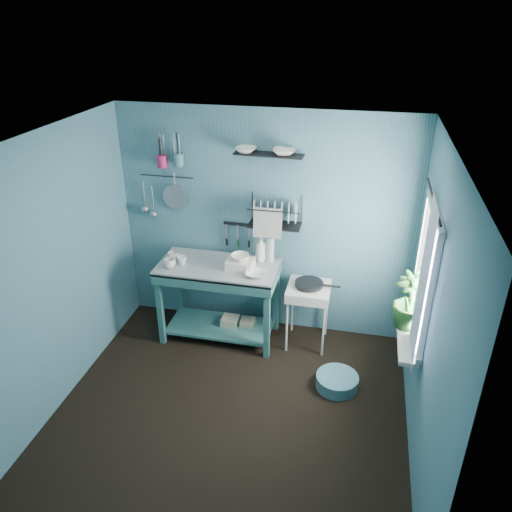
% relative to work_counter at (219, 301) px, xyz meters
% --- Properties ---
extents(floor, '(3.20, 3.20, 0.00)m').
position_rel_work_counter_xyz_m(floor, '(0.42, -1.12, -0.45)').
color(floor, black).
rests_on(floor, ground).
extents(ceiling, '(3.20, 3.20, 0.00)m').
position_rel_work_counter_xyz_m(ceiling, '(0.42, -1.12, 2.05)').
color(ceiling, silver).
rests_on(ceiling, ground).
extents(wall_back, '(3.20, 0.00, 3.20)m').
position_rel_work_counter_xyz_m(wall_back, '(0.42, 0.38, 0.80)').
color(wall_back, '#3D6D7E').
rests_on(wall_back, ground).
extents(wall_front, '(3.20, 0.00, 3.20)m').
position_rel_work_counter_xyz_m(wall_front, '(0.42, -2.62, 0.80)').
color(wall_front, '#3D6D7E').
rests_on(wall_front, ground).
extents(wall_left, '(0.00, 3.00, 3.00)m').
position_rel_work_counter_xyz_m(wall_left, '(-1.18, -1.12, 0.80)').
color(wall_left, '#3D6D7E').
rests_on(wall_left, ground).
extents(wall_right, '(0.00, 3.00, 3.00)m').
position_rel_work_counter_xyz_m(wall_right, '(2.02, -1.12, 0.80)').
color(wall_right, '#3D6D7E').
rests_on(wall_right, ground).
extents(work_counter, '(1.38, 0.86, 0.91)m').
position_rel_work_counter_xyz_m(work_counter, '(0.00, 0.00, 0.00)').
color(work_counter, '#306665').
rests_on(work_counter, floor).
extents(mug_left, '(0.12, 0.12, 0.10)m').
position_rel_work_counter_xyz_m(mug_left, '(-0.48, -0.16, 0.50)').
color(mug_left, white).
rests_on(mug_left, work_counter).
extents(mug_mid, '(0.14, 0.14, 0.09)m').
position_rel_work_counter_xyz_m(mug_mid, '(-0.38, -0.06, 0.50)').
color(mug_mid, white).
rests_on(mug_mid, work_counter).
extents(mug_right, '(0.17, 0.17, 0.10)m').
position_rel_work_counter_xyz_m(mug_right, '(-0.50, 0.00, 0.50)').
color(mug_right, white).
rests_on(mug_right, work_counter).
extents(wash_tub, '(0.28, 0.22, 0.10)m').
position_rel_work_counter_xyz_m(wash_tub, '(0.25, -0.02, 0.50)').
color(wash_tub, silver).
rests_on(wash_tub, work_counter).
extents(tub_bowl, '(0.20, 0.19, 0.06)m').
position_rel_work_counter_xyz_m(tub_bowl, '(0.25, -0.02, 0.58)').
color(tub_bowl, white).
rests_on(tub_bowl, wash_tub).
extents(soap_bottle, '(0.12, 0.12, 0.30)m').
position_rel_work_counter_xyz_m(soap_bottle, '(0.42, 0.20, 0.60)').
color(soap_bottle, silver).
rests_on(soap_bottle, work_counter).
extents(water_bottle, '(0.09, 0.09, 0.28)m').
position_rel_work_counter_xyz_m(water_bottle, '(0.52, 0.22, 0.59)').
color(water_bottle, '#A6B4BA').
rests_on(water_bottle, work_counter).
extents(counter_bowl, '(0.22, 0.22, 0.05)m').
position_rel_work_counter_xyz_m(counter_bowl, '(0.45, -0.15, 0.48)').
color(counter_bowl, white).
rests_on(counter_bowl, work_counter).
extents(hotplate_stand, '(0.46, 0.46, 0.72)m').
position_rel_work_counter_xyz_m(hotplate_stand, '(0.97, 0.08, -0.09)').
color(hotplate_stand, silver).
rests_on(hotplate_stand, floor).
extents(frying_pan, '(0.30, 0.30, 0.03)m').
position_rel_work_counter_xyz_m(frying_pan, '(0.97, 0.08, 0.30)').
color(frying_pan, black).
rests_on(frying_pan, hotplate_stand).
extents(knife_strip, '(0.32, 0.03, 0.03)m').
position_rel_work_counter_xyz_m(knife_strip, '(0.13, 0.35, 0.79)').
color(knife_strip, black).
rests_on(knife_strip, wall_back).
extents(dish_rack, '(0.57, 0.29, 0.32)m').
position_rel_work_counter_xyz_m(dish_rack, '(0.56, 0.25, 1.01)').
color(dish_rack, black).
rests_on(dish_rack, wall_back).
extents(upper_shelf, '(0.71, 0.21, 0.01)m').
position_rel_work_counter_xyz_m(upper_shelf, '(0.48, 0.28, 1.61)').
color(upper_shelf, black).
rests_on(upper_shelf, wall_back).
extents(shelf_bowl_left, '(0.23, 0.23, 0.05)m').
position_rel_work_counter_xyz_m(shelf_bowl_left, '(0.25, 0.28, 1.64)').
color(shelf_bowl_left, white).
rests_on(shelf_bowl_left, upper_shelf).
extents(shelf_bowl_right, '(0.25, 0.25, 0.06)m').
position_rel_work_counter_xyz_m(shelf_bowl_right, '(0.64, 0.28, 1.62)').
color(shelf_bowl_right, white).
rests_on(shelf_bowl_right, upper_shelf).
extents(utensil_cup_magenta, '(0.11, 0.11, 0.13)m').
position_rel_work_counter_xyz_m(utensil_cup_magenta, '(-0.67, 0.30, 1.46)').
color(utensil_cup_magenta, '#B02056').
rests_on(utensil_cup_magenta, wall_back).
extents(utensil_cup_teal, '(0.11, 0.11, 0.13)m').
position_rel_work_counter_xyz_m(utensil_cup_teal, '(-0.48, 0.30, 1.49)').
color(utensil_cup_teal, '#3C767D').
rests_on(utensil_cup_teal, wall_back).
extents(colander, '(0.28, 0.03, 0.28)m').
position_rel_work_counter_xyz_m(colander, '(-0.56, 0.33, 1.06)').
color(colander, '#96989D').
rests_on(colander, wall_back).
extents(ladle_outer, '(0.01, 0.01, 0.30)m').
position_rel_work_counter_xyz_m(ladle_outer, '(-0.93, 0.34, 1.06)').
color(ladle_outer, '#96989D').
rests_on(ladle_outer, wall_back).
extents(ladle_inner, '(0.01, 0.01, 0.30)m').
position_rel_work_counter_xyz_m(ladle_inner, '(-0.83, 0.34, 1.01)').
color(ladle_inner, '#96989D').
rests_on(ladle_inner, wall_back).
extents(hook_rail, '(0.60, 0.01, 0.01)m').
position_rel_work_counter_xyz_m(hook_rail, '(-0.65, 0.35, 1.28)').
color(hook_rail, black).
rests_on(hook_rail, wall_back).
extents(window_glass, '(0.00, 1.10, 1.10)m').
position_rel_work_counter_xyz_m(window_glass, '(2.01, -0.67, 0.95)').
color(window_glass, white).
rests_on(window_glass, wall_right).
extents(windowsill, '(0.16, 0.95, 0.04)m').
position_rel_work_counter_xyz_m(windowsill, '(1.92, -0.67, 0.36)').
color(windowsill, silver).
rests_on(windowsill, wall_right).
extents(curtain, '(0.00, 1.35, 1.35)m').
position_rel_work_counter_xyz_m(curtain, '(1.94, -0.97, 1.00)').
color(curtain, white).
rests_on(curtain, wall_right).
extents(curtain_rod, '(0.02, 1.05, 0.02)m').
position_rel_work_counter_xyz_m(curtain_rod, '(1.96, -0.67, 1.60)').
color(curtain_rod, black).
rests_on(curtain_rod, wall_right).
extents(potted_plant, '(0.39, 0.39, 0.52)m').
position_rel_work_counter_xyz_m(potted_plant, '(1.92, -0.61, 0.64)').
color(potted_plant, '#265C25').
rests_on(potted_plant, windowsill).
extents(storage_tin_large, '(0.18, 0.18, 0.22)m').
position_rel_work_counter_xyz_m(storage_tin_large, '(0.10, 0.05, -0.34)').
color(storage_tin_large, tan).
rests_on(storage_tin_large, floor).
extents(storage_tin_small, '(0.15, 0.15, 0.20)m').
position_rel_work_counter_xyz_m(storage_tin_small, '(0.30, 0.08, -0.35)').
color(storage_tin_small, tan).
rests_on(storage_tin_small, floor).
extents(floor_basin, '(0.42, 0.42, 0.13)m').
position_rel_work_counter_xyz_m(floor_basin, '(1.37, -0.58, -0.39)').
color(floor_basin, teal).
rests_on(floor_basin, floor).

